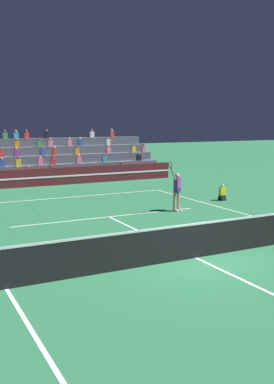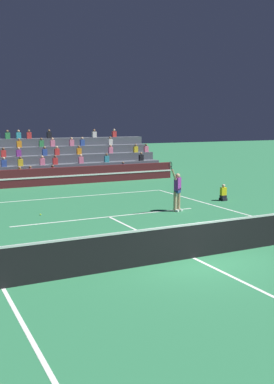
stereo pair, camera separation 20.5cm
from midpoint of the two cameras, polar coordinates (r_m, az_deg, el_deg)
name	(u,v)px [view 2 (the right image)]	position (r m, az deg, el deg)	size (l,w,h in m)	color
ground_plane	(193,258)	(13.56, 7.62, -8.31)	(120.00, 120.00, 0.00)	#2D7A4C
court_lines	(193,258)	(13.56, 7.62, -8.29)	(11.10, 23.90, 0.01)	white
tennis_net	(194,240)	(13.40, 7.67, -6.09)	(12.00, 0.10, 1.10)	black
sponsor_banner_wall	(45,177)	(28.48, -11.42, 1.88)	(18.00, 0.26, 1.10)	#51191E
bleacher_stand	(30,164)	(32.09, -13.23, 3.45)	(18.22, 4.75, 3.38)	#4C515B
ball_kid_courtside	(223,194)	(23.23, 11.15, -0.26)	(0.30, 0.36, 0.84)	black
tennis_player	(177,190)	(20.07, 5.41, 0.30)	(1.07, 0.75, 2.36)	tan
tennis_ball	(40,214)	(19.72, -11.87, -2.81)	(0.07, 0.07, 0.07)	#C6DB33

